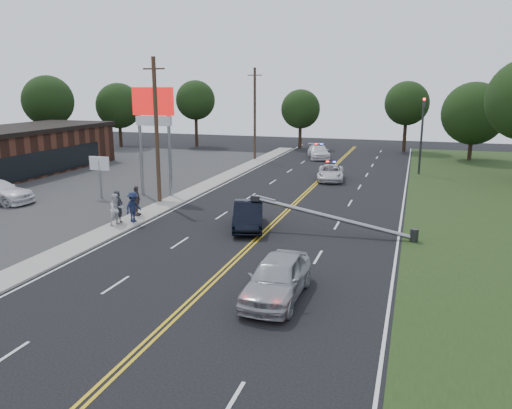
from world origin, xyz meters
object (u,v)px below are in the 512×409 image
(pylon_sign, at_px, (154,115))
(crashed_sedan, at_px, (248,215))
(bystander_a, at_px, (119,207))
(bystander_d, at_px, (136,201))
(utility_pole_far, at_px, (255,114))
(emergency_b, at_px, (318,152))
(traffic_signal, at_px, (422,129))
(utility_pole_mid, at_px, (157,131))
(small_sign, at_px, (100,167))
(emergency_a, at_px, (331,173))
(bystander_b, at_px, (117,209))
(waiting_sedan, at_px, (277,278))
(bystander_c, at_px, (133,207))
(fallen_streetlight, at_px, (341,219))

(pylon_sign, bearing_deg, crashed_sedan, -33.60)
(bystander_a, relative_size, bystander_d, 1.04)
(utility_pole_far, height_order, emergency_b, utility_pole_far)
(traffic_signal, xyz_separation_m, crashed_sedan, (-9.44, -22.21, -3.43))
(utility_pole_mid, bearing_deg, small_sign, 180.00)
(pylon_sign, distance_m, emergency_a, 16.30)
(bystander_b, bearing_deg, waiting_sedan, -97.14)
(pylon_sign, relative_size, utility_pole_far, 0.80)
(utility_pole_mid, relative_size, waiting_sedan, 2.03)
(utility_pole_mid, relative_size, bystander_c, 5.44)
(utility_pole_mid, distance_m, utility_pole_far, 22.00)
(traffic_signal, xyz_separation_m, bystander_c, (-16.30, -23.41, -3.17))
(small_sign, relative_size, bystander_d, 1.63)
(pylon_sign, xyz_separation_m, waiting_sedan, (13.57, -15.21, -5.16))
(bystander_b, bearing_deg, fallen_streetlight, -56.23)
(small_sign, xyz_separation_m, crashed_sedan, (12.86, -4.22, -1.55))
(utility_pole_far, bearing_deg, emergency_a, -43.67)
(bystander_b, relative_size, bystander_d, 0.99)
(emergency_a, distance_m, bystander_c, 19.88)
(pylon_sign, relative_size, emergency_b, 1.52)
(utility_pole_mid, relative_size, bystander_d, 5.27)
(pylon_sign, bearing_deg, emergency_a, 42.21)
(emergency_a, relative_size, bystander_a, 2.42)
(waiting_sedan, relative_size, bystander_b, 2.62)
(fallen_streetlight, relative_size, crashed_sedan, 1.98)
(emergency_a, xyz_separation_m, bystander_b, (-9.48, -18.66, 0.40))
(bystander_c, bearing_deg, crashed_sedan, -69.56)
(utility_pole_far, xyz_separation_m, crashed_sedan, (8.06, -26.22, -4.30))
(fallen_streetlight, relative_size, bystander_b, 4.98)
(bystander_a, bearing_deg, bystander_d, -9.67)
(bystander_b, distance_m, bystander_d, 2.27)
(utility_pole_mid, relative_size, bystander_a, 5.09)
(bystander_a, relative_size, bystander_c, 1.07)
(bystander_c, bearing_deg, waiting_sedan, -114.59)
(traffic_signal, bearing_deg, pylon_sign, -139.61)
(pylon_sign, distance_m, traffic_signal, 24.75)
(pylon_sign, bearing_deg, bystander_a, -77.11)
(bystander_b, xyz_separation_m, bystander_d, (-0.04, 2.27, 0.01))
(traffic_signal, bearing_deg, utility_pole_far, 167.11)
(pylon_sign, distance_m, fallen_streetlight, 16.66)
(small_sign, distance_m, bystander_c, 8.18)
(emergency_b, bearing_deg, crashed_sedan, -104.72)
(pylon_sign, relative_size, waiting_sedan, 1.62)
(utility_pole_far, distance_m, bystander_c, 27.74)
(emergency_a, distance_m, bystander_a, 20.63)
(bystander_b, bearing_deg, bystander_c, -8.99)
(utility_pole_mid, distance_m, bystander_d, 5.73)
(bystander_c, bearing_deg, traffic_signal, -24.30)
(utility_pole_far, height_order, waiting_sedan, utility_pole_far)
(small_sign, xyz_separation_m, emergency_a, (14.91, 12.35, -1.67))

